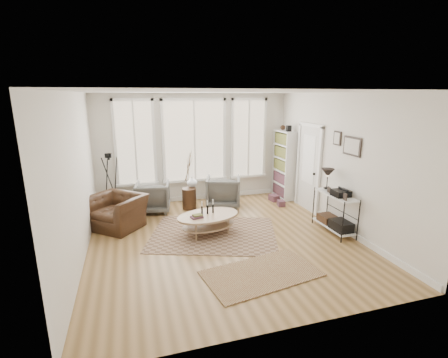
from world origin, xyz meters
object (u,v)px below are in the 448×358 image
object	(u,v)px
coffee_table	(208,219)
side_table	(189,181)
armchair_right	(223,191)
low_shelf	(335,209)
accent_chair	(117,211)
bookcase	(284,164)
armchair_left	(153,197)

from	to	relation	value
coffee_table	side_table	world-z (taller)	side_table
armchair_right	side_table	distance (m)	0.96
low_shelf	side_table	world-z (taller)	side_table
accent_chair	coffee_table	bearing A→B (deg)	13.85
side_table	accent_chair	distance (m)	1.94
side_table	accent_chair	world-z (taller)	side_table
bookcase	armchair_left	world-z (taller)	bookcase
low_shelf	side_table	xyz separation A→B (m)	(-2.69, 2.31, 0.21)
armchair_left	accent_chair	bearing A→B (deg)	52.62
bookcase	low_shelf	size ratio (longest dim) A/B	1.58
bookcase	armchair_right	size ratio (longest dim) A/B	2.35
armchair_left	coffee_table	bearing A→B (deg)	128.64
bookcase	coffee_table	xyz separation A→B (m)	(-2.66, -1.88, -0.63)
coffee_table	armchair_right	world-z (taller)	armchair_right
armchair_right	accent_chair	world-z (taller)	armchair_right
armchair_right	accent_chair	xyz separation A→B (m)	(-2.65, -0.70, -0.04)
armchair_right	accent_chair	size ratio (longest dim) A/B	0.79
coffee_table	side_table	distance (m)	1.72
bookcase	low_shelf	bearing A→B (deg)	-91.28
armchair_left	bookcase	bearing A→B (deg)	-168.84
coffee_table	armchair_left	xyz separation A→B (m)	(-0.99, 1.74, 0.05)
coffee_table	armchair_left	distance (m)	2.00
bookcase	side_table	xyz separation A→B (m)	(-2.75, -0.21, -0.23)
bookcase	armchair_left	size ratio (longest dim) A/B	2.48
armchair_left	accent_chair	size ratio (longest dim) A/B	0.75
coffee_table	bookcase	bearing A→B (deg)	35.19
low_shelf	armchair_left	distance (m)	4.32
coffee_table	accent_chair	bearing A→B (deg)	153.22
armchair_left	low_shelf	bearing A→B (deg)	155.47
low_shelf	accent_chair	world-z (taller)	low_shelf
low_shelf	armchair_left	bearing A→B (deg)	146.47
low_shelf	coffee_table	bearing A→B (deg)	166.14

